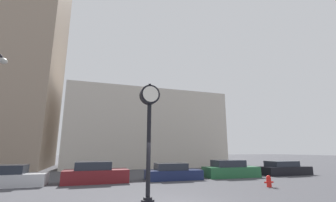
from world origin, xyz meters
The scene contains 9 objects.
building_tall_tower centered at (-13.15, 24.00, 18.79)m, with size 10.05×12.00×37.58m.
building_storefront_row centered at (4.11, 24.00, 5.04)m, with size 20.81×12.00×10.07m.
street_clock centered at (-0.67, 1.05, 3.60)m, with size 0.90×0.57×5.28m.
car_silver centered at (-7.95, 7.90, 0.54)m, with size 4.47×1.76×1.28m.
car_maroon centered at (-2.71, 7.96, 0.60)m, with size 4.31×1.91×1.40m.
car_navy centered at (2.94, 7.97, 0.51)m, with size 4.26×2.11×1.21m.
car_green centered at (8.01, 7.87, 0.58)m, with size 4.60×2.06×1.38m.
car_black centered at (13.72, 7.94, 0.51)m, with size 4.69×2.03×1.21m.
fire_hydrant_near centered at (7.24, 2.69, 0.35)m, with size 0.63×0.28×0.69m.
Camera 1 is at (-3.10, -8.92, 2.16)m, focal length 24.00 mm.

